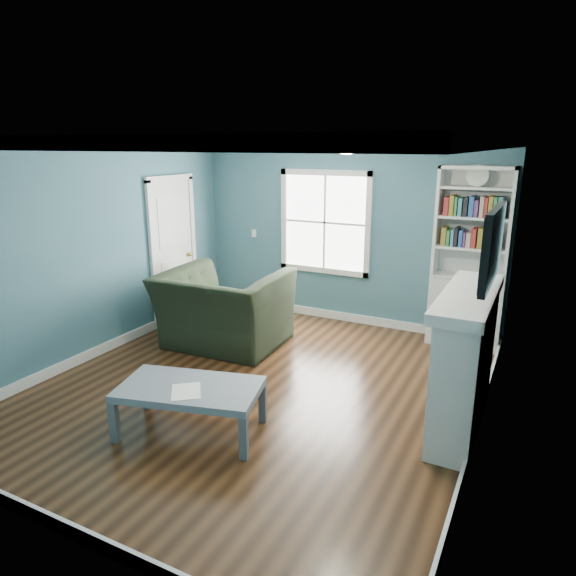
% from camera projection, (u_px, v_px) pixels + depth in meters
% --- Properties ---
extents(floor, '(5.00, 5.00, 0.00)m').
position_uv_depth(floor, '(259.00, 387.00, 5.58)').
color(floor, black).
rests_on(floor, ground).
extents(room_walls, '(5.00, 5.00, 5.00)m').
position_uv_depth(room_walls, '(256.00, 244.00, 5.15)').
color(room_walls, '#356575').
rests_on(room_walls, ground).
extents(trim, '(4.50, 5.00, 2.60)m').
position_uv_depth(trim, '(257.00, 278.00, 5.24)').
color(trim, white).
rests_on(trim, ground).
extents(window, '(1.40, 0.06, 1.50)m').
position_uv_depth(window, '(325.00, 223.00, 7.45)').
color(window, white).
rests_on(window, room_walls).
extents(bookshelf, '(0.90, 0.35, 2.31)m').
position_uv_depth(bookshelf, '(468.00, 277.00, 6.53)').
color(bookshelf, silver).
rests_on(bookshelf, ground).
extents(fireplace, '(0.44, 1.58, 1.30)m').
position_uv_depth(fireplace, '(466.00, 362.00, 4.67)').
color(fireplace, black).
rests_on(fireplace, ground).
extents(tv, '(0.06, 1.10, 0.65)m').
position_uv_depth(tv, '(493.00, 246.00, 4.32)').
color(tv, black).
rests_on(tv, fireplace).
extents(door, '(0.12, 0.98, 2.17)m').
position_uv_depth(door, '(173.00, 249.00, 7.46)').
color(door, silver).
rests_on(door, ground).
extents(ceiling_fixture, '(0.38, 0.38, 0.15)m').
position_uv_depth(ceiling_fixture, '(347.00, 144.00, 4.58)').
color(ceiling_fixture, white).
rests_on(ceiling_fixture, room_walls).
extents(light_switch, '(0.08, 0.01, 0.12)m').
position_uv_depth(light_switch, '(254.00, 233.00, 8.04)').
color(light_switch, white).
rests_on(light_switch, room_walls).
extents(recliner, '(1.55, 1.05, 1.32)m').
position_uv_depth(recliner, '(223.00, 297.00, 6.59)').
color(recliner, black).
rests_on(recliner, ground).
extents(coffee_table, '(1.39, 0.98, 0.46)m').
position_uv_depth(coffee_table, '(190.00, 392.00, 4.63)').
color(coffee_table, '#4F565F').
rests_on(coffee_table, ground).
extents(paper_sheet, '(0.39, 0.41, 0.00)m').
position_uv_depth(paper_sheet, '(186.00, 391.00, 4.50)').
color(paper_sheet, white).
rests_on(paper_sheet, coffee_table).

